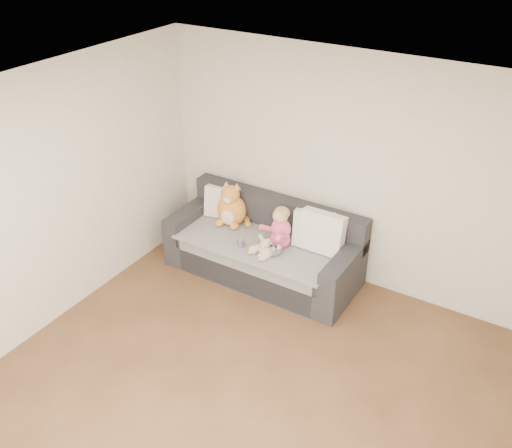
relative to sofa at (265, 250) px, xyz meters
The scene contains 10 objects.
room_shell 2.08m from the sofa, 63.72° to the right, with size 5.00×5.00×5.00m.
sofa is the anchor object (origin of this frame).
cushion_left 0.80m from the sofa, 166.73° to the left, with size 0.44×0.26×0.39m.
cushion_right_back 0.66m from the sofa, 16.08° to the left, with size 0.48×0.31×0.42m.
cushion_right_front 0.77m from the sofa, ahead, with size 0.49×0.23×0.47m.
toddler 0.44m from the sofa, 23.43° to the right, with size 0.35×0.51×0.50m.
plush_cat 0.63m from the sofa, behind, with size 0.45×0.41×0.55m.
teddy_bear 0.46m from the sofa, 59.12° to the right, with size 0.18×0.14×0.23m.
plush_cow 0.44m from the sofa, 41.90° to the right, with size 0.13×0.20×0.16m.
sippy_cup 0.40m from the sofa, 113.39° to the right, with size 0.11×0.07×0.12m.
Camera 1 is at (1.97, -2.68, 3.91)m, focal length 40.00 mm.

